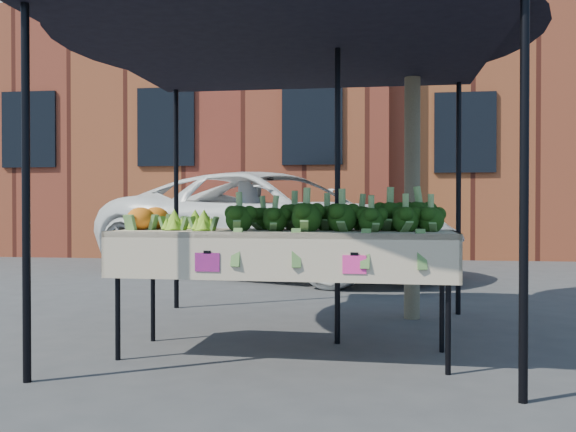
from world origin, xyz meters
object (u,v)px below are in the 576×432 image
at_px(canopy, 294,169).
at_px(street_tree, 412,91).
at_px(vehicle, 274,89).
at_px(table, 284,293).

xyz_separation_m(canopy, street_tree, (0.98, 1.14, 0.80)).
height_order(canopy, vehicle, vehicle).
height_order(table, vehicle, vehicle).
xyz_separation_m(table, canopy, (0.00, 0.55, 0.92)).
bearing_deg(vehicle, canopy, -144.27).
distance_m(table, street_tree, 2.61).
xyz_separation_m(vehicle, street_tree, (1.96, -3.79, -0.76)).
bearing_deg(vehicle, street_tree, -128.15).
relative_size(table, canopy, 0.77).
relative_size(table, street_tree, 0.56).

